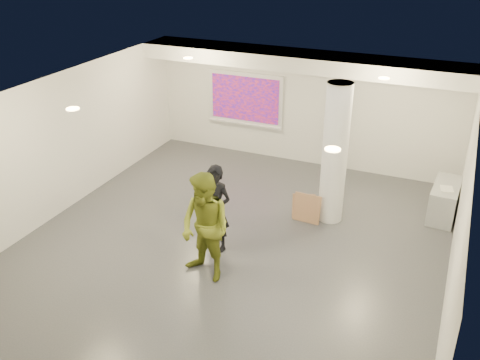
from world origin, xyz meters
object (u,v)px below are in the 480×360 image
at_px(projection_screen, 245,99).
at_px(man, 205,228).
at_px(credenza, 444,200).
at_px(column, 335,154).
at_px(woman, 215,209).

bearing_deg(projection_screen, man, -73.93).
relative_size(credenza, man, 0.63).
distance_m(projection_screen, credenza, 5.66).
bearing_deg(column, man, -117.17).
distance_m(woman, man, 0.93).
xyz_separation_m(projection_screen, woman, (1.36, -4.68, -0.65)).
xyz_separation_m(credenza, man, (-3.72, -4.00, 0.63)).
height_order(credenza, man, man).
bearing_deg(woman, column, 53.91).
distance_m(column, woman, 2.74).
height_order(column, projection_screen, column).
relative_size(credenza, woman, 0.73).
bearing_deg(man, column, 80.22).
xyz_separation_m(column, woman, (-1.74, -2.02, -0.63)).
bearing_deg(man, credenza, 64.53).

